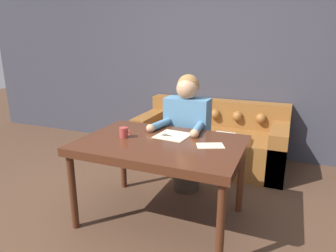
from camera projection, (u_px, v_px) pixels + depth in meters
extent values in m
plane|color=#4C3323|center=(141.00, 223.00, 2.66)|extent=(16.00, 16.00, 0.00)
cube|color=#383842|center=(209.00, 60.00, 4.15)|extent=(8.00, 0.06, 2.60)
cube|color=#472314|center=(161.00, 145.00, 2.54)|extent=(1.38, 0.93, 0.07)
cylinder|color=#472314|center=(73.00, 192.00, 2.51)|extent=(0.06, 0.06, 0.67)
cylinder|color=#472314|center=(220.00, 227.00, 2.05)|extent=(0.06, 0.06, 0.67)
cylinder|color=#472314|center=(123.00, 158.00, 3.24)|extent=(0.06, 0.06, 0.67)
cylinder|color=#472314|center=(241.00, 178.00, 2.77)|extent=(0.06, 0.06, 0.67)
cube|color=brown|center=(210.00, 147.00, 3.93)|extent=(1.88, 0.90, 0.44)
cube|color=brown|center=(218.00, 112.00, 4.13)|extent=(1.88, 0.22, 0.35)
cube|color=brown|center=(152.00, 134.00, 4.22)|extent=(0.20, 0.90, 0.60)
cube|color=brown|center=(278.00, 150.00, 3.60)|extent=(0.20, 0.90, 0.60)
sphere|color=brown|center=(174.00, 110.00, 4.23)|extent=(0.13, 0.13, 0.13)
sphere|color=brown|center=(194.00, 112.00, 4.12)|extent=(0.13, 0.13, 0.13)
sphere|color=brown|center=(215.00, 114.00, 4.01)|extent=(0.13, 0.13, 0.13)
sphere|color=brown|center=(237.00, 116.00, 3.90)|extent=(0.13, 0.13, 0.13)
sphere|color=brown|center=(261.00, 118.00, 3.79)|extent=(0.13, 0.13, 0.13)
cube|color=white|center=(224.00, 135.00, 3.70)|extent=(0.25, 0.26, 0.00)
cylinder|color=#33281E|center=(186.00, 169.00, 3.22)|extent=(0.28, 0.28, 0.46)
cube|color=teal|center=(187.00, 124.00, 3.09)|extent=(0.45, 0.22, 0.54)
sphere|color=tan|center=(187.00, 89.00, 2.97)|extent=(0.22, 0.22, 0.22)
sphere|color=olive|center=(188.00, 85.00, 2.99)|extent=(0.22, 0.22, 0.22)
cylinder|color=teal|center=(160.00, 125.00, 2.91)|extent=(0.12, 0.32, 0.07)
sphere|color=tan|center=(150.00, 128.00, 2.78)|extent=(0.08, 0.08, 0.08)
cylinder|color=teal|center=(198.00, 129.00, 2.77)|extent=(0.11, 0.32, 0.07)
sphere|color=tan|center=(194.00, 134.00, 2.62)|extent=(0.08, 0.08, 0.08)
cube|color=beige|center=(173.00, 136.00, 2.68)|extent=(0.31, 0.31, 0.00)
cube|color=beige|center=(210.00, 146.00, 2.42)|extent=(0.26, 0.22, 0.00)
cube|color=silver|center=(179.00, 137.00, 2.63)|extent=(0.13, 0.02, 0.00)
cube|color=black|center=(168.00, 136.00, 2.67)|extent=(0.08, 0.01, 0.00)
torus|color=black|center=(163.00, 135.00, 2.68)|extent=(0.04, 0.04, 0.01)
cube|color=silver|center=(178.00, 138.00, 2.61)|extent=(0.12, 0.05, 0.00)
cube|color=black|center=(169.00, 136.00, 2.68)|extent=(0.08, 0.04, 0.00)
torus|color=black|center=(165.00, 135.00, 2.71)|extent=(0.04, 0.04, 0.01)
cylinder|color=silver|center=(172.00, 136.00, 2.65)|extent=(0.01, 0.01, 0.01)
cylinder|color=#9E3833|center=(124.00, 133.00, 2.62)|extent=(0.08, 0.08, 0.09)
torus|color=#9E3833|center=(129.00, 133.00, 2.60)|extent=(0.05, 0.01, 0.05)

